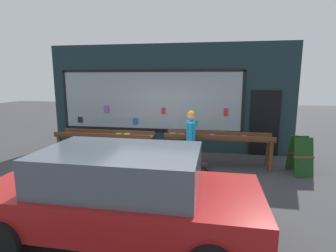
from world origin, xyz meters
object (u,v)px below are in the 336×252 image
object	(u,v)px
small_dog	(204,164)
sandwich_board_sign	(300,155)
display_table_left	(105,137)
parked_car	(121,192)
person_browsing	(191,136)
display_table_right	(218,139)

from	to	relation	value
small_dog	sandwich_board_sign	bearing A→B (deg)	-96.60
small_dog	sandwich_board_sign	xyz separation A→B (m)	(2.45, 0.41, 0.25)
display_table_left	small_dog	distance (m)	3.13
small_dog	parked_car	world-z (taller)	parked_car
display_table_left	parked_car	distance (m)	4.16
person_browsing	sandwich_board_sign	size ratio (longest dim) A/B	1.66
person_browsing	parked_car	size ratio (longest dim) A/B	0.39
display_table_right	person_browsing	bearing A→B (deg)	-146.14
display_table_left	display_table_right	xyz separation A→B (m)	(3.37, 0.00, 0.06)
person_browsing	small_dog	distance (m)	0.81
sandwich_board_sign	parked_car	world-z (taller)	parked_car
display_table_left	parked_car	xyz separation A→B (m)	(1.85, -3.73, 0.03)
display_table_left	person_browsing	size ratio (longest dim) A/B	1.82
sandwich_board_sign	person_browsing	bearing A→B (deg)	177.71
small_dog	sandwich_board_sign	world-z (taller)	sandwich_board_sign
display_table_left	sandwich_board_sign	world-z (taller)	sandwich_board_sign
display_table_right	person_browsing	distance (m)	0.89
display_table_left	parked_car	size ratio (longest dim) A/B	0.71
display_table_left	small_dog	xyz separation A→B (m)	(3.02, -0.68, -0.46)
display_table_right	small_dog	size ratio (longest dim) A/B	5.66
display_table_left	display_table_right	distance (m)	3.37
person_browsing	parked_car	world-z (taller)	person_browsing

